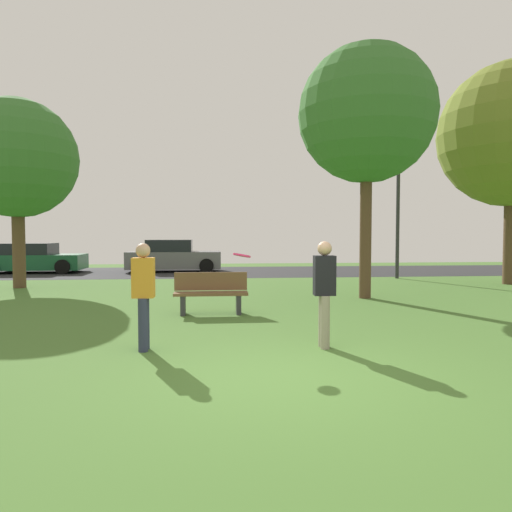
% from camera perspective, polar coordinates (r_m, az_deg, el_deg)
% --- Properties ---
extents(ground_plane, '(44.00, 44.00, 0.00)m').
position_cam_1_polar(ground_plane, '(5.97, 3.76, -14.33)').
color(ground_plane, '#47702D').
extents(road_strip, '(44.00, 6.40, 0.01)m').
position_cam_1_polar(road_strip, '(21.72, -2.98, -1.91)').
color(road_strip, '#28282B').
rests_on(road_strip, ground_plane).
extents(oak_tree_left, '(4.94, 4.94, 7.62)m').
position_cam_1_polar(oak_tree_left, '(18.84, 28.58, 12.73)').
color(oak_tree_left, brown).
rests_on(oak_tree_left, ground_plane).
extents(oak_tree_center, '(3.68, 3.68, 6.79)m').
position_cam_1_polar(oak_tree_center, '(13.48, 13.27, 16.30)').
color(oak_tree_center, brown).
rests_on(oak_tree_center, ground_plane).
extents(oak_tree_right, '(3.81, 3.81, 6.08)m').
position_cam_1_polar(oak_tree_right, '(17.21, -26.97, 10.44)').
color(oak_tree_right, brown).
rests_on(oak_tree_right, ground_plane).
extents(person_thrower, '(0.33, 0.30, 1.64)m').
position_cam_1_polar(person_thrower, '(7.29, 8.27, -4.01)').
color(person_thrower, gray).
rests_on(person_thrower, ground_plane).
extents(person_catcher, '(0.33, 0.30, 1.61)m').
position_cam_1_polar(person_catcher, '(7.25, -13.46, -4.24)').
color(person_catcher, '#2D334C').
rests_on(person_catcher, ground_plane).
extents(frisbee_disc, '(0.36, 0.36, 0.08)m').
position_cam_1_polar(frisbee_disc, '(7.10, -1.72, 0.08)').
color(frisbee_disc, '#EA2D6B').
extents(parked_car_green, '(4.20, 2.09, 1.33)m').
position_cam_1_polar(parked_car_green, '(23.38, -25.26, -0.34)').
color(parked_car_green, '#195633').
rests_on(parked_car_green, ground_plane).
extents(parked_car_grey, '(4.25, 2.06, 1.47)m').
position_cam_1_polar(parked_car_grey, '(22.11, -9.97, -0.12)').
color(parked_car_grey, slate).
rests_on(parked_car_grey, ground_plane).
extents(park_bench, '(1.60, 0.45, 0.90)m').
position_cam_1_polar(park_bench, '(10.36, -5.48, -4.44)').
color(park_bench, brown).
rests_on(park_bench, ground_plane).
extents(street_lamp_post, '(0.14, 0.14, 4.50)m').
position_cam_1_polar(street_lamp_post, '(19.26, 16.77, 4.08)').
color(street_lamp_post, '#2D2D33').
rests_on(street_lamp_post, ground_plane).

